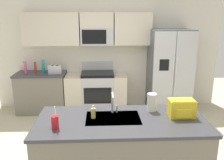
{
  "coord_description": "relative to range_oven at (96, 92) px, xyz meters",
  "views": [
    {
      "loc": [
        -0.16,
        -3.4,
        2.16
      ],
      "look_at": [
        0.02,
        0.6,
        1.05
      ],
      "focal_mm": 38.2,
      "sensor_mm": 36.0,
      "label": 1
    }
  ],
  "objects": [
    {
      "name": "toaster",
      "position": [
        -0.89,
        -0.05,
        0.55
      ],
      "size": [
        0.28,
        0.16,
        0.18
      ],
      "color": "#B7BABF",
      "rests_on": "back_counter"
    },
    {
      "name": "drink_cup_red",
      "position": [
        -0.41,
        -2.71,
        0.54
      ],
      "size": [
        0.08,
        0.08,
        0.27
      ],
      "color": "red",
      "rests_on": "island_counter"
    },
    {
      "name": "backpack",
      "position": [
        1.13,
        -2.44,
        0.57
      ],
      "size": [
        0.32,
        0.22,
        0.23
      ],
      "color": "yellow",
      "rests_on": "island_counter"
    },
    {
      "name": "sink_faucet",
      "position": [
        0.27,
        -2.3,
        0.62
      ],
      "size": [
        0.08,
        0.21,
        0.28
      ],
      "color": "#B7BABF",
      "rests_on": "island_counter"
    },
    {
      "name": "refrigerator",
      "position": [
        1.65,
        -0.07,
        0.48
      ],
      "size": [
        0.9,
        0.76,
        1.85
      ],
      "color": "#4C4F54",
      "rests_on": "ground"
    },
    {
      "name": "bottle_pink",
      "position": [
        -1.53,
        -0.05,
        0.59
      ],
      "size": [
        0.06,
        0.06,
        0.27
      ],
      "primitive_type": "cylinder",
      "color": "#EA4C93",
      "rests_on": "back_counter"
    },
    {
      "name": "kitchen_wall_unit",
      "position": [
        0.14,
        0.28,
        1.03
      ],
      "size": [
        5.2,
        0.43,
        2.6
      ],
      "color": "silver",
      "rests_on": "ground"
    },
    {
      "name": "paper_towel_roll",
      "position": [
        0.79,
        -2.24,
        0.58
      ],
      "size": [
        0.12,
        0.12,
        0.24
      ],
      "primitive_type": "cylinder",
      "color": "white",
      "rests_on": "island_counter"
    },
    {
      "name": "soap_dispenser",
      "position": [
        0.02,
        -2.44,
        0.53
      ],
      "size": [
        0.06,
        0.06,
        0.17
      ],
      "color": "#D8CC66",
      "rests_on": "island_counter"
    },
    {
      "name": "island_counter",
      "position": [
        0.36,
        -2.5,
        0.01
      ],
      "size": [
        2.1,
        0.95,
        0.9
      ],
      "color": "slate",
      "rests_on": "ground"
    },
    {
      "name": "ground_plane",
      "position": [
        0.28,
        -1.8,
        -0.44
      ],
      "size": [
        9.0,
        9.0,
        0.0
      ],
      "primitive_type": "plane",
      "color": "beige",
      "rests_on": "ground"
    },
    {
      "name": "back_counter",
      "position": [
        -1.23,
        -0.0,
        0.01
      ],
      "size": [
        1.09,
        0.63,
        0.9
      ],
      "color": "slate",
      "rests_on": "ground"
    },
    {
      "name": "pepper_mill",
      "position": [
        -1.33,
        -0.0,
        0.58
      ],
      "size": [
        0.05,
        0.05,
        0.25
      ],
      "primitive_type": "cylinder",
      "color": "#B2332D",
      "rests_on": "back_counter"
    },
    {
      "name": "range_oven",
      "position": [
        0.0,
        0.0,
        0.0
      ],
      "size": [
        1.36,
        0.61,
        1.1
      ],
      "color": "#B7BABF",
      "rests_on": "ground"
    },
    {
      "name": "bottle_teal",
      "position": [
        -1.16,
        0.01,
        0.6
      ],
      "size": [
        0.06,
        0.06,
        0.29
      ],
      "primitive_type": "cylinder",
      "color": "teal",
      "rests_on": "back_counter"
    }
  ]
}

